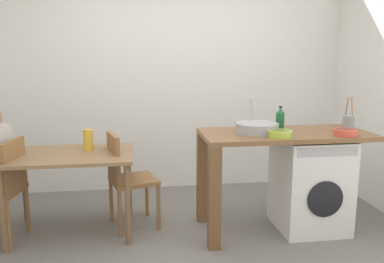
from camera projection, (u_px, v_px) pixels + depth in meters
The scene contains 15 objects.
ground_plane at pixel (190, 252), 3.23m from camera, with size 5.46×5.46×0.00m, color slate.
wall_back at pixel (169, 77), 4.69m from camera, with size 4.60×0.10×2.70m, color white.
dining_table at pixel (71, 164), 3.50m from camera, with size 1.10×0.76×0.74m.
chair_person_seat at pixel (3, 185), 3.34m from camera, with size 0.46×0.46×0.90m.
chair_opposite at pixel (126, 175), 3.63m from camera, with size 0.49×0.49×0.90m.
kitchen_counter at pixel (262, 150), 3.51m from camera, with size 1.50×0.68×0.92m.
washing_machine at pixel (310, 183), 3.64m from camera, with size 0.60×0.61×0.86m.
sink_basin at pixel (257, 128), 3.47m from camera, with size 0.38×0.38×0.09m, color #9EA0A5.
tap at pixel (251, 114), 3.63m from camera, with size 0.02×0.02×0.28m, color #B2B2B7.
bottle_tall_green at pixel (280, 120), 3.56m from camera, with size 0.08×0.08×0.23m.
mixing_bowl at pixel (280, 133), 3.30m from camera, with size 0.20×0.20×0.06m.
utensil_crock at pixel (348, 122), 3.64m from camera, with size 0.11×0.11×0.30m.
colander at pixel (345, 132), 3.36m from camera, with size 0.20×0.20×0.06m.
vase at pixel (88, 140), 3.59m from camera, with size 0.09×0.09×0.20m, color gold.
scissors at pixel (284, 134), 3.41m from camera, with size 0.15×0.06×0.01m.
Camera 1 is at (-0.41, -2.96, 1.58)m, focal length 36.76 mm.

